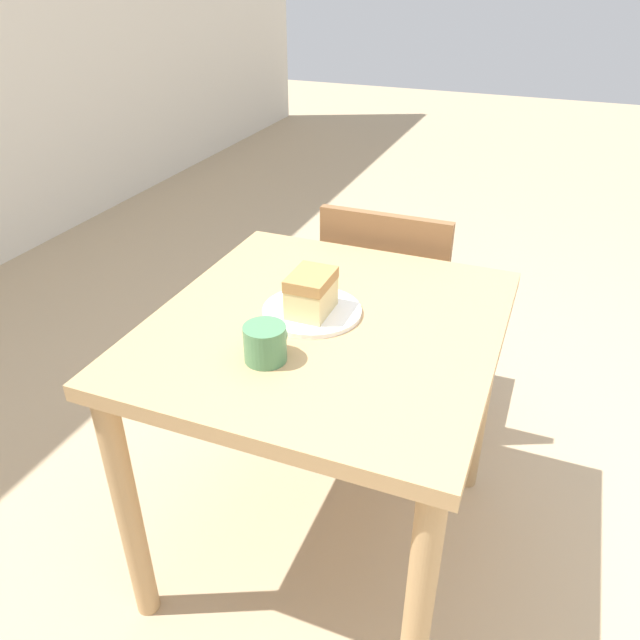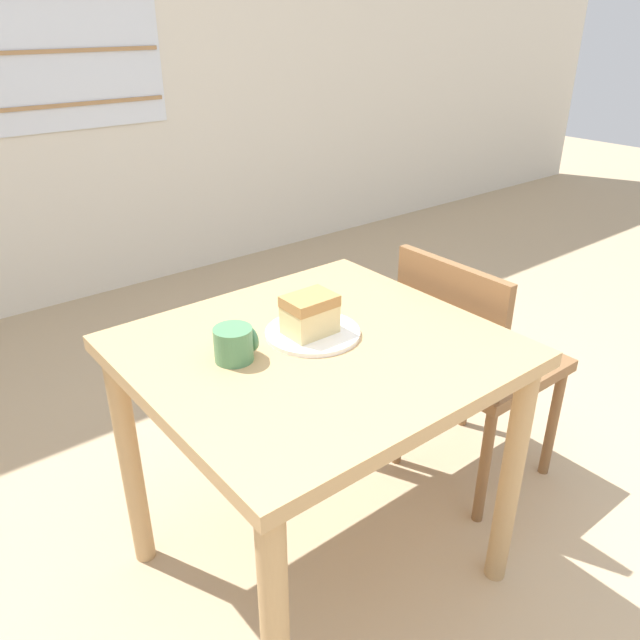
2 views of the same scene
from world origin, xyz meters
TOP-DOWN VIEW (x-y plane):
  - wall_back at (-0.00, 3.03)m, footprint 10.00×0.10m
  - dining_table_near at (-0.10, 0.59)m, footprint 0.89×0.82m
  - chair_near_window at (0.56, 0.60)m, footprint 0.44×0.44m
  - plate at (-0.07, 0.64)m, footprint 0.25×0.25m
  - cake_slice at (-0.09, 0.64)m, footprint 0.13×0.09m
  - coffee_mug at (-0.29, 0.66)m, footprint 0.10×0.09m

SIDE VIEW (x-z plane):
  - chair_near_window at x=0.56m, z-range 0.06..0.91m
  - dining_table_near at x=-0.10m, z-range 0.26..1.03m
  - plate at x=-0.07m, z-range 0.77..0.78m
  - coffee_mug at x=-0.29m, z-range 0.77..0.85m
  - cake_slice at x=-0.09m, z-range 0.78..0.88m
  - wall_back at x=0.00m, z-range 0.01..2.81m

